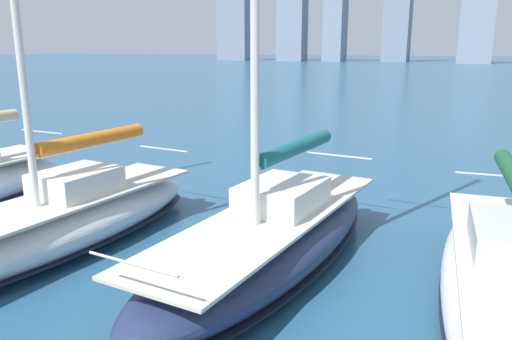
% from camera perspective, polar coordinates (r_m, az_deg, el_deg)
% --- Properties ---
extents(sailboat_teal, '(3.18, 8.74, 12.76)m').
position_cam_1_polar(sailboat_teal, '(10.20, 1.77, -7.54)').
color(sailboat_teal, navy).
rests_on(sailboat_teal, ground).
extents(sailboat_orange, '(2.92, 8.22, 12.06)m').
position_cam_1_polar(sailboat_orange, '(12.02, -21.16, -5.15)').
color(sailboat_orange, silver).
rests_on(sailboat_orange, ground).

